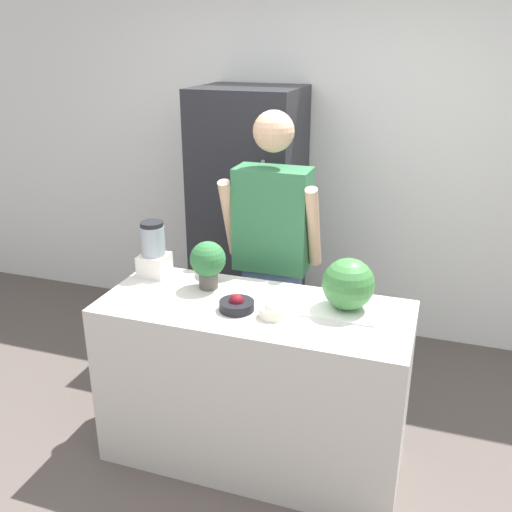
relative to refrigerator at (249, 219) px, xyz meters
name	(u,v)px	position (x,y,z in m)	size (l,w,h in m)	color
ground_plane	(233,494)	(0.47, -1.60, -0.91)	(14.00, 14.00, 0.00)	#564C47
wall_back	(328,158)	(0.47, 0.37, 0.39)	(8.00, 0.06, 2.60)	white
counter_island	(254,383)	(0.47, -1.28, -0.46)	(1.54, 0.64, 0.89)	beige
refrigerator	(249,219)	(0.00, 0.00, 0.00)	(0.70, 0.66, 1.81)	#232328
person	(272,257)	(0.38, -0.67, 0.00)	(0.57, 0.27, 1.76)	#4C608C
cutting_board	(341,307)	(0.88, -1.18, -0.01)	(0.36, 0.29, 0.01)	white
watermelon	(348,284)	(0.91, -1.19, 0.12)	(0.25, 0.25, 0.25)	#3D7F3D
bowl_cherries	(237,305)	(0.41, -1.35, 0.01)	(0.17, 0.17, 0.08)	black
bowl_cream	(273,311)	(0.60, -1.37, 0.02)	(0.13, 0.13, 0.09)	beige
blender	(153,251)	(-0.17, -1.10, 0.13)	(0.15, 0.15, 0.31)	silver
potted_plant	(208,262)	(0.18, -1.16, 0.13)	(0.19, 0.19, 0.25)	#514C47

